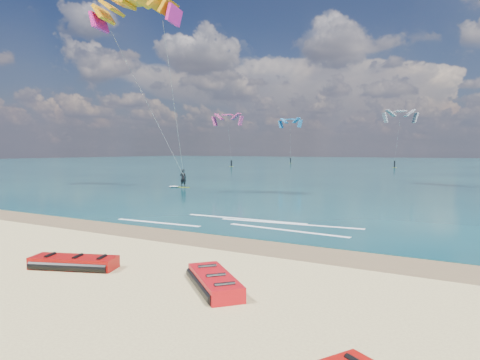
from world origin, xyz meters
name	(u,v)px	position (x,y,z in m)	size (l,w,h in m)	color
ground	(364,181)	(0.00, 40.00, 0.00)	(320.00, 320.00, 0.00)	tan
wet_sand_strip	(155,233)	(0.00, 3.00, 0.00)	(320.00, 2.40, 0.01)	brown
sea	(427,165)	(0.00, 104.00, 0.02)	(320.00, 200.00, 0.04)	#0B323E
packed_kite_left	(74,268)	(1.50, -2.40, 0.00)	(2.81, 1.16, 0.42)	#A90A09
packed_kite_mid	(215,289)	(6.27, -1.91, 0.00)	(2.79, 1.23, 0.45)	red
kitesurfer_main	(161,93)	(-12.01, 17.70, 8.46)	(7.45, 9.56, 16.42)	#BBD819
shoreline_foam	(249,223)	(2.44, 7.01, 0.04)	(11.71, 3.64, 0.01)	white
distant_kites	(393,141)	(-3.46, 76.48, 5.33)	(78.74, 31.57, 11.64)	#BA3673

